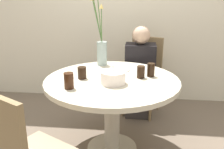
% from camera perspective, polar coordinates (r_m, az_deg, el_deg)
% --- Properties ---
extents(ground_plane, '(16.00, 16.00, 0.00)m').
position_cam_1_polar(ground_plane, '(2.47, -0.00, -16.67)').
color(ground_plane, '#6B5B4C').
extents(wall_back, '(8.00, 0.05, 2.60)m').
position_cam_1_polar(wall_back, '(3.31, 2.52, 16.22)').
color(wall_back, beige).
rests_on(wall_back, ground_plane).
extents(dining_table, '(1.16, 1.16, 0.71)m').
position_cam_1_polar(dining_table, '(2.20, -0.00, -4.40)').
color(dining_table, beige).
rests_on(dining_table, ground_plane).
extents(chair_right_flank, '(0.51, 0.51, 0.91)m').
position_cam_1_polar(chair_right_flank, '(3.04, 7.32, 0.84)').
color(chair_right_flank, '#9E896B').
rests_on(chair_right_flank, ground_plane).
extents(birthday_cake, '(0.20, 0.20, 0.15)m').
position_cam_1_polar(birthday_cake, '(2.03, 0.23, -0.67)').
color(birthday_cake, white).
rests_on(birthday_cake, dining_table).
extents(flower_vase, '(0.18, 0.33, 0.79)m').
position_cam_1_polar(flower_vase, '(2.51, -2.64, 7.44)').
color(flower_vase, '#9EB2AD').
rests_on(flower_vase, dining_table).
extents(side_plate, '(0.21, 0.21, 0.01)m').
position_cam_1_polar(side_plate, '(2.40, 1.72, 1.19)').
color(side_plate, silver).
rests_on(side_plate, dining_table).
extents(drink_glass_0, '(0.07, 0.07, 0.12)m').
position_cam_1_polar(drink_glass_0, '(2.23, 8.87, 1.06)').
color(drink_glass_0, black).
rests_on(drink_glass_0, dining_table).
extents(drink_glass_1, '(0.08, 0.08, 0.13)m').
position_cam_1_polar(drink_glass_1, '(1.95, -9.84, -1.41)').
color(drink_glass_1, '#33190C').
rests_on(drink_glass_1, dining_table).
extents(drink_glass_2, '(0.08, 0.08, 0.10)m').
position_cam_1_polar(drink_glass_2, '(2.16, -6.86, 0.40)').
color(drink_glass_2, black).
rests_on(drink_glass_2, dining_table).
extents(drink_glass_3, '(0.07, 0.07, 0.10)m').
position_cam_1_polar(drink_glass_3, '(2.18, 6.59, 0.57)').
color(drink_glass_3, black).
rests_on(drink_glass_3, dining_table).
extents(person_boy, '(0.34, 0.24, 1.07)m').
position_cam_1_polar(person_boy, '(2.90, 6.35, -0.23)').
color(person_boy, '#383333').
rests_on(person_boy, ground_plane).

